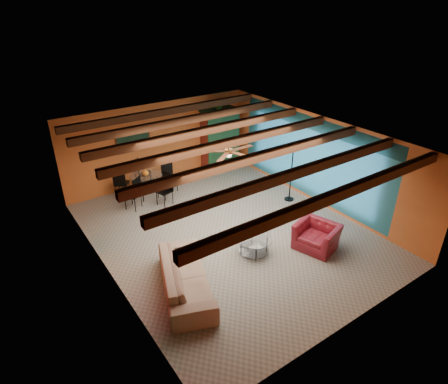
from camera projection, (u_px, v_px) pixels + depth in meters
room at (226, 150)px, 9.42m from camera, size 6.52×8.01×2.71m
sofa at (186, 277)px, 8.25m from camera, size 1.73×2.58×0.70m
armchair at (317, 236)px, 9.67m from camera, size 1.16×1.24×0.67m
coffee_table at (254, 245)px, 9.49m from camera, size 1.12×1.12×0.46m
dining_table at (147, 182)px, 12.01m from camera, size 2.06×2.06×1.04m
armoire at (219, 141)px, 13.74m from camera, size 1.26×0.67×2.16m
floor_lamp at (291, 173)px, 11.65m from camera, size 0.48×0.48×1.83m
ceiling_fan at (229, 151)px, 9.34m from camera, size 1.50×1.50×0.44m
painting at (133, 140)px, 12.10m from camera, size 1.05×0.03×0.65m
potted_plant at (219, 105)px, 13.14m from camera, size 0.41×0.36×0.43m
vase at (145, 164)px, 11.72m from camera, size 0.26×0.26×0.21m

